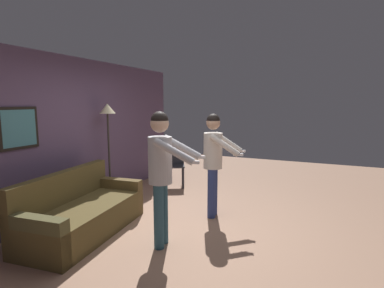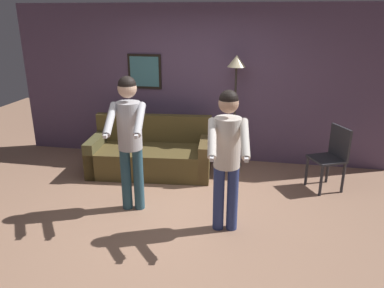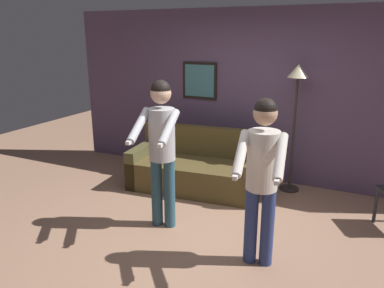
{
  "view_description": "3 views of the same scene",
  "coord_description": "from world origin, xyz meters",
  "px_view_note": "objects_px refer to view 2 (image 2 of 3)",
  "views": [
    {
      "loc": [
        -3.73,
        -1.75,
        1.86
      ],
      "look_at": [
        0.15,
        -0.07,
        1.26
      ],
      "focal_mm": 28.0,
      "sensor_mm": 36.0,
      "label": 1
    },
    {
      "loc": [
        1.07,
        -4.09,
        2.43
      ],
      "look_at": [
        0.28,
        0.02,
        0.97
      ],
      "focal_mm": 35.0,
      "sensor_mm": 36.0,
      "label": 2
    },
    {
      "loc": [
        1.53,
        -3.45,
        2.21
      ],
      "look_at": [
        -0.12,
        0.04,
        1.08
      ],
      "focal_mm": 35.0,
      "sensor_mm": 36.0,
      "label": 3
    }
  ],
  "objects_px": {
    "person_standing_left": "(129,132)",
    "dining_chair_distant": "(332,154)",
    "couch": "(151,155)",
    "person_standing_right": "(227,150)",
    "torchiere_lamp": "(236,79)"
  },
  "relations": [
    {
      "from": "person_standing_right",
      "to": "dining_chair_distant",
      "type": "height_order",
      "value": "person_standing_right"
    },
    {
      "from": "person_standing_left",
      "to": "person_standing_right",
      "type": "xyz_separation_m",
      "value": [
        1.23,
        -0.27,
        -0.05
      ]
    },
    {
      "from": "couch",
      "to": "dining_chair_distant",
      "type": "relative_size",
      "value": 2.12
    },
    {
      "from": "torchiere_lamp",
      "to": "person_standing_left",
      "type": "height_order",
      "value": "torchiere_lamp"
    },
    {
      "from": "person_standing_right",
      "to": "dining_chair_distant",
      "type": "relative_size",
      "value": 1.8
    },
    {
      "from": "couch",
      "to": "person_standing_right",
      "type": "bearing_deg",
      "value": -47.85
    },
    {
      "from": "couch",
      "to": "dining_chair_distant",
      "type": "xyz_separation_m",
      "value": [
        2.73,
        -0.1,
        0.25
      ]
    },
    {
      "from": "dining_chair_distant",
      "to": "torchiere_lamp",
      "type": "bearing_deg",
      "value": 157.1
    },
    {
      "from": "couch",
      "to": "dining_chair_distant",
      "type": "height_order",
      "value": "dining_chair_distant"
    },
    {
      "from": "couch",
      "to": "person_standing_left",
      "type": "distance_m",
      "value": 1.46
    },
    {
      "from": "person_standing_left",
      "to": "person_standing_right",
      "type": "height_order",
      "value": "person_standing_left"
    },
    {
      "from": "person_standing_left",
      "to": "person_standing_right",
      "type": "relative_size",
      "value": 1.04
    },
    {
      "from": "dining_chair_distant",
      "to": "person_standing_left",
      "type": "bearing_deg",
      "value": -156.5
    },
    {
      "from": "person_standing_left",
      "to": "dining_chair_distant",
      "type": "distance_m",
      "value": 2.89
    },
    {
      "from": "couch",
      "to": "person_standing_left",
      "type": "relative_size",
      "value": 1.13
    }
  ]
}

